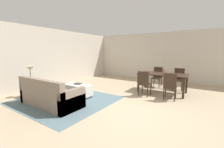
% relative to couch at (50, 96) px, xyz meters
% --- Properties ---
extents(ground_plane, '(10.80, 10.80, 0.00)m').
position_rel_couch_xyz_m(ground_plane, '(2.11, 0.95, -0.30)').
color(ground_plane, tan).
extents(wall_back, '(9.00, 0.12, 2.70)m').
position_rel_couch_xyz_m(wall_back, '(2.11, 5.95, 1.05)').
color(wall_back, beige).
rests_on(wall_back, ground_plane).
extents(wall_left, '(0.12, 11.00, 2.70)m').
position_rel_couch_xyz_m(wall_left, '(-2.39, 1.45, 1.05)').
color(wall_left, beige).
rests_on(wall_left, ground_plane).
extents(area_rug, '(3.00, 2.80, 0.01)m').
position_rel_couch_xyz_m(area_rug, '(0.02, 0.58, -0.29)').
color(area_rug, slate).
rests_on(area_rug, ground_plane).
extents(couch, '(2.02, 0.87, 0.86)m').
position_rel_couch_xyz_m(couch, '(0.00, 0.00, 0.00)').
color(couch, gray).
rests_on(couch, ground_plane).
extents(ottoman_table, '(1.08, 0.48, 0.43)m').
position_rel_couch_xyz_m(ottoman_table, '(0.03, 1.10, -0.05)').
color(ottoman_table, silver).
rests_on(ottoman_table, ground_plane).
extents(side_table, '(0.40, 0.40, 0.59)m').
position_rel_couch_xyz_m(side_table, '(-1.31, 0.14, 0.17)').
color(side_table, brown).
rests_on(side_table, ground_plane).
extents(table_lamp, '(0.26, 0.26, 0.53)m').
position_rel_couch_xyz_m(table_lamp, '(-1.31, 0.14, 0.71)').
color(table_lamp, brown).
rests_on(table_lamp, side_table).
extents(dining_table, '(1.79, 0.94, 0.76)m').
position_rel_couch_xyz_m(dining_table, '(2.46, 3.33, 0.38)').
color(dining_table, '#332319').
rests_on(dining_table, ground_plane).
extents(dining_chair_near_left, '(0.41, 0.41, 0.92)m').
position_rel_couch_xyz_m(dining_chair_near_left, '(2.03, 2.47, 0.22)').
color(dining_chair_near_left, '#332319').
rests_on(dining_chair_near_left, ground_plane).
extents(dining_chair_near_right, '(0.43, 0.43, 0.92)m').
position_rel_couch_xyz_m(dining_chair_near_right, '(2.93, 2.49, 0.22)').
color(dining_chair_near_right, '#332319').
rests_on(dining_chair_near_right, ground_plane).
extents(dining_chair_far_left, '(0.40, 0.40, 0.92)m').
position_rel_couch_xyz_m(dining_chair_far_left, '(2.02, 4.17, 0.22)').
color(dining_chair_far_left, '#332319').
rests_on(dining_chair_far_left, ground_plane).
extents(dining_chair_far_right, '(0.40, 0.40, 0.92)m').
position_rel_couch_xyz_m(dining_chair_far_right, '(2.94, 4.16, 0.22)').
color(dining_chair_far_right, '#332319').
rests_on(dining_chair_far_right, ground_plane).
extents(vase_centerpiece, '(0.09, 0.09, 0.21)m').
position_rel_couch_xyz_m(vase_centerpiece, '(2.50, 3.29, 0.57)').
color(vase_centerpiece, '#B26659').
rests_on(vase_centerpiece, dining_table).
extents(book_on_ottoman, '(0.31, 0.27, 0.03)m').
position_rel_couch_xyz_m(book_on_ottoman, '(-0.04, 1.18, 0.15)').
color(book_on_ottoman, '#333338').
rests_on(book_on_ottoman, ottoman_table).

